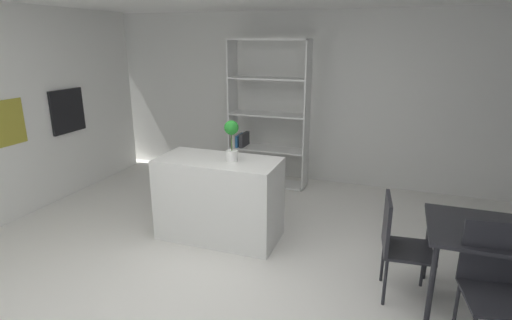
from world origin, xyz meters
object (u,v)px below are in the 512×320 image
Objects in this scene: built_in_oven at (67,111)px; potted_plant_on_island at (232,138)px; dining_table at (490,240)px; kitchen_island at (219,199)px; dining_chair_near at (496,278)px; open_bookshelf at (266,117)px; dining_chair_island_side at (397,239)px.

potted_plant_on_island is (2.73, -0.58, -0.03)m from built_in_oven.
built_in_oven reaches higher than dining_table.
dining_table is at bearing -11.34° from built_in_oven.
dining_chair_near is (2.55, -0.88, 0.09)m from kitchen_island.
open_bookshelf reaches higher than potted_plant_on_island.
built_in_oven is at bearing 156.72° from dining_chair_near.
dining_table is (5.13, -1.03, -0.56)m from built_in_oven.
open_bookshelf is at bearing 92.44° from kitchen_island.
dining_chair_island_side is at bearing -179.21° from dining_table.
dining_chair_island_side is at bearing -14.95° from potted_plant_on_island.
kitchen_island is at bearing 174.97° from potted_plant_on_island.
kitchen_island is at bearing 153.47° from dining_chair_near.
built_in_oven reaches higher than kitchen_island.
built_in_oven is at bearing 167.55° from kitchen_island.
open_bookshelf reaches higher than dining_chair_near.
potted_plant_on_island is at bearing -12.00° from built_in_oven.
built_in_oven is at bearing 168.00° from potted_plant_on_island.
dining_chair_island_side is (1.96, -2.34, -0.51)m from open_bookshelf.
built_in_oven is 0.64× the size of dining_table.
dining_chair_near is (5.11, -1.45, -0.65)m from built_in_oven.
dining_chair_island_side is at bearing -13.15° from built_in_oven.
built_in_oven is 0.28× the size of open_bookshelf.
built_in_oven is 0.67× the size of dining_chair_island_side.
dining_chair_island_side is 0.78m from dining_chair_near.
potted_plant_on_island is 0.20× the size of open_bookshelf.
dining_chair_near is (-0.01, -0.42, -0.10)m from dining_table.
open_bookshelf is at bearing 34.23° from dining_chair_island_side.
potted_plant_on_island reaches higher than kitchen_island.
dining_table is 0.69m from dining_chair_island_side.
potted_plant_on_island is 0.47× the size of dining_table.
open_bookshelf is (2.48, 1.30, -0.16)m from built_in_oven.
dining_table is 1.00× the size of dining_chair_near.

